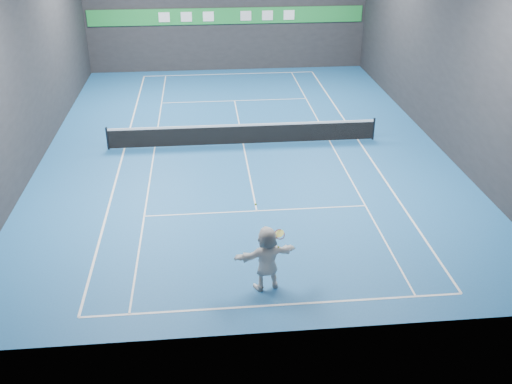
{
  "coord_description": "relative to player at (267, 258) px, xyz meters",
  "views": [
    {
      "loc": [
        -1.81,
        -24.65,
        10.35
      ],
      "look_at": [
        -0.16,
        -7.75,
        1.5
      ],
      "focal_mm": 40.0,
      "sensor_mm": 36.0,
      "label": 1
    }
  ],
  "objects": [
    {
      "name": "ground",
      "position": [
        0.16,
        11.01,
        -1.02
      ],
      "size": [
        26.0,
        26.0,
        0.0
      ],
      "primitive_type": "plane",
      "color": "#1B5795",
      "rests_on": "ground"
    },
    {
      "name": "wall_back",
      "position": [
        0.16,
        24.01,
        3.48
      ],
      "size": [
        18.0,
        0.1,
        9.0
      ],
      "primitive_type": "cube",
      "color": "black",
      "rests_on": "ground"
    },
    {
      "name": "wall_front",
      "position": [
        0.16,
        -1.99,
        3.48
      ],
      "size": [
        18.0,
        0.1,
        9.0
      ],
      "primitive_type": "cube",
      "color": "black",
      "rests_on": "ground"
    },
    {
      "name": "wall_left",
      "position": [
        -8.84,
        11.01,
        3.48
      ],
      "size": [
        0.1,
        26.0,
        9.0
      ],
      "primitive_type": "cube",
      "color": "black",
      "rests_on": "ground"
    },
    {
      "name": "wall_right",
      "position": [
        9.16,
        11.01,
        3.48
      ],
      "size": [
        0.1,
        26.0,
        9.0
      ],
      "primitive_type": "cube",
      "color": "black",
      "rests_on": "ground"
    },
    {
      "name": "baseline_near",
      "position": [
        0.16,
        -0.88,
        -1.02
      ],
      "size": [
        10.98,
        0.08,
        0.01
      ],
      "primitive_type": "cube",
      "color": "white",
      "rests_on": "ground"
    },
    {
      "name": "baseline_far",
      "position": [
        0.16,
        22.9,
        -1.02
      ],
      "size": [
        10.98,
        0.08,
        0.01
      ],
      "primitive_type": "cube",
      "color": "white",
      "rests_on": "ground"
    },
    {
      "name": "sideline_doubles_left",
      "position": [
        -5.33,
        11.01,
        -1.02
      ],
      "size": [
        0.08,
        23.78,
        0.01
      ],
      "primitive_type": "cube",
      "color": "white",
      "rests_on": "ground"
    },
    {
      "name": "sideline_doubles_right",
      "position": [
        5.65,
        11.01,
        -1.02
      ],
      "size": [
        0.08,
        23.78,
        0.01
      ],
      "primitive_type": "cube",
      "color": "white",
      "rests_on": "ground"
    },
    {
      "name": "sideline_singles_left",
      "position": [
        -3.95,
        11.01,
        -1.02
      ],
      "size": [
        0.06,
        23.78,
        0.01
      ],
      "primitive_type": "cube",
      "color": "white",
      "rests_on": "ground"
    },
    {
      "name": "sideline_singles_right",
      "position": [
        4.27,
        11.01,
        -1.02
      ],
      "size": [
        0.06,
        23.78,
        0.01
      ],
      "primitive_type": "cube",
      "color": "white",
      "rests_on": "ground"
    },
    {
      "name": "service_line_near",
      "position": [
        0.16,
        4.61,
        -1.02
      ],
      "size": [
        8.23,
        0.06,
        0.01
      ],
      "primitive_type": "cube",
      "color": "white",
      "rests_on": "ground"
    },
    {
      "name": "service_line_far",
      "position": [
        0.16,
        17.41,
        -1.02
      ],
      "size": [
        8.23,
        0.06,
        0.01
      ],
      "primitive_type": "cube",
      "color": "white",
      "rests_on": "ground"
    },
    {
      "name": "center_service_line",
      "position": [
        0.16,
        11.01,
        -1.02
      ],
      "size": [
        0.06,
        12.8,
        0.01
      ],
      "primitive_type": "cube",
      "color": "white",
      "rests_on": "ground"
    },
    {
      "name": "player",
      "position": [
        0.0,
        0.0,
        0.0
      ],
      "size": [
        1.98,
        1.02,
        2.04
      ],
      "primitive_type": "imported",
      "rotation": [
        0.0,
        0.0,
        3.37
      ],
      "color": "white",
      "rests_on": "ground"
    },
    {
      "name": "tennis_ball",
      "position": [
        -0.3,
        0.25,
        1.67
      ],
      "size": [
        0.06,
        0.06,
        0.06
      ],
      "primitive_type": "sphere",
      "color": "#A4CF22",
      "rests_on": "player"
    },
    {
      "name": "tennis_net",
      "position": [
        0.16,
        11.01,
        -0.48
      ],
      "size": [
        12.5,
        0.1,
        1.07
      ],
      "color": "black",
      "rests_on": "ground"
    },
    {
      "name": "sponsor_banner",
      "position": [
        0.16,
        23.94,
        2.48
      ],
      "size": [
        17.64,
        0.11,
        1.0
      ],
      "color": "#1E8D38",
      "rests_on": "wall_back"
    },
    {
      "name": "tennis_racket",
      "position": [
        0.35,
        0.05,
        0.71
      ],
      "size": [
        0.43,
        0.33,
        0.74
      ],
      "color": "#AC1E12",
      "rests_on": "player"
    }
  ]
}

